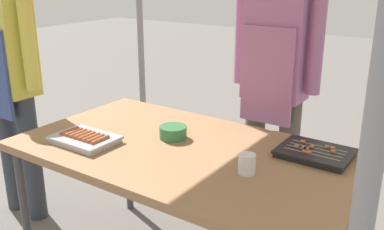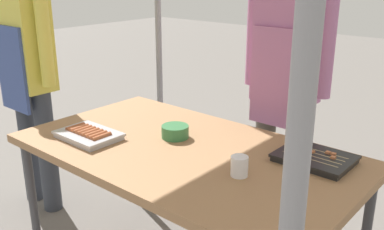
{
  "view_description": "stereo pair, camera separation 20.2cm",
  "coord_description": "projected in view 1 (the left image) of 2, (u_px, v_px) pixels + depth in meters",
  "views": [
    {
      "loc": [
        1.08,
        -1.53,
        1.55
      ],
      "look_at": [
        0.0,
        0.05,
        0.9
      ],
      "focal_mm": 41.01,
      "sensor_mm": 36.0,
      "label": 1
    },
    {
      "loc": [
        1.24,
        -1.41,
        1.55
      ],
      "look_at": [
        0.0,
        0.05,
        0.9
      ],
      "focal_mm": 41.01,
      "sensor_mm": 36.0,
      "label": 2
    }
  ],
  "objects": [
    {
      "name": "stall_table",
      "position": [
        186.0,
        159.0,
        2.05
      ],
      "size": [
        1.6,
        0.9,
        0.75
      ],
      "color": "#9E724C",
      "rests_on": "ground"
    },
    {
      "name": "customer_nearby",
      "position": [
        8.0,
        71.0,
        2.62
      ],
      "size": [
        0.52,
        0.23,
        1.62
      ],
      "color": "#333842",
      "rests_on": "ground"
    },
    {
      "name": "tray_grilled_sausages",
      "position": [
        85.0,
        139.0,
        2.09
      ],
      "size": [
        0.31,
        0.22,
        0.05
      ],
      "color": "#ADADB2",
      "rests_on": "stall_table"
    },
    {
      "name": "drink_cup_near_edge",
      "position": [
        247.0,
        164.0,
        1.78
      ],
      "size": [
        0.07,
        0.07,
        0.08
      ],
      "primitive_type": "cylinder",
      "color": "white",
      "rests_on": "stall_table"
    },
    {
      "name": "vendor_woman",
      "position": [
        275.0,
        72.0,
        2.46
      ],
      "size": [
        0.52,
        0.23,
        1.66
      ],
      "rotation": [
        0.0,
        0.0,
        3.14
      ],
      "color": "#595147",
      "rests_on": "ground"
    },
    {
      "name": "condiment_bowl",
      "position": [
        173.0,
        132.0,
        2.15
      ],
      "size": [
        0.13,
        0.13,
        0.06
      ],
      "primitive_type": "cylinder",
      "color": "#33723F",
      "rests_on": "stall_table"
    },
    {
      "name": "tray_meat_skewers",
      "position": [
        315.0,
        153.0,
        1.94
      ],
      "size": [
        0.31,
        0.24,
        0.04
      ],
      "color": "black",
      "rests_on": "stall_table"
    }
  ]
}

